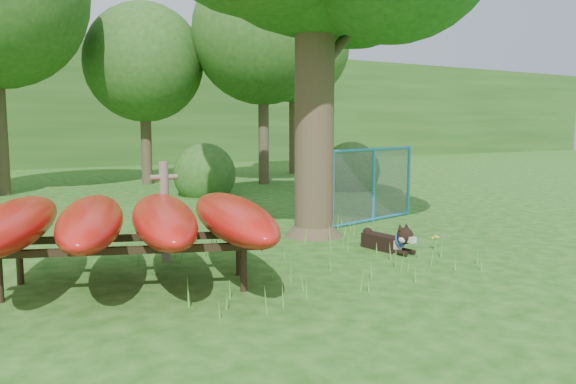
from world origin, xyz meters
TOP-DOWN VIEW (x-y plane):
  - ground at (0.00, 0.00)m, footprint 80.00×80.00m
  - wooden_post at (-1.53, 1.85)m, footprint 0.40×0.14m
  - kayak_rack at (-2.35, 0.75)m, footprint 3.91×4.23m
  - husky_dog at (1.78, 0.66)m, footprint 0.37×1.14m
  - fence_section at (3.35, 3.02)m, footprint 2.59×0.68m
  - wildflower_clump at (2.44, 0.32)m, footprint 0.12×0.11m
  - bg_tree_c at (1.50, 13.00)m, footprint 4.00×4.00m
  - bg_tree_d at (5.00, 11.00)m, footprint 4.80×4.80m
  - bg_tree_e at (8.00, 14.00)m, footprint 4.60×4.60m
  - shrub_right at (6.50, 8.00)m, footprint 1.80×1.80m
  - shrub_mid at (2.00, 9.00)m, footprint 1.80×1.80m
  - wooded_hillside at (0.00, 28.00)m, footprint 80.00×12.00m

SIDE VIEW (x-z plane):
  - ground at x=0.00m, z-range 0.00..0.00m
  - shrub_right at x=6.50m, z-range -0.90..0.90m
  - shrub_mid at x=2.00m, z-range -0.90..0.90m
  - husky_dog at x=1.78m, z-range -0.07..0.43m
  - wildflower_clump at x=2.44m, z-range 0.08..0.33m
  - fence_section at x=3.35m, z-range -0.51..2.06m
  - wooden_post at x=-1.53m, z-range 0.04..1.53m
  - kayak_rack at x=-2.35m, z-range 0.29..1.41m
  - wooded_hillside at x=0.00m, z-range 0.00..6.00m
  - bg_tree_c at x=1.50m, z-range 1.05..7.17m
  - bg_tree_d at x=5.00m, z-range 1.33..8.83m
  - bg_tree_e at x=8.00m, z-range 1.46..9.01m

